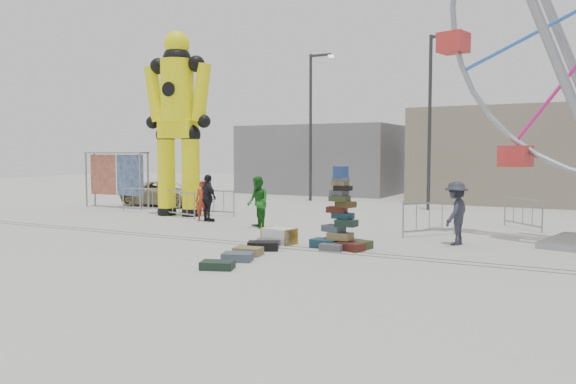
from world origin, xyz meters
The scene contains 27 objects.
ground centered at (0.00, 0.00, 0.00)m, with size 90.00×90.00×0.00m, color #9E9E99.
track_line_near centered at (0.00, 0.60, 0.00)m, with size 40.00×0.04×0.01m, color #47443F.
track_line_far centered at (0.00, 1.00, 0.00)m, with size 40.00×0.04×0.01m, color #47443F.
building_right centered at (7.00, 20.00, 2.50)m, with size 12.00×8.00×5.00m, color gray.
building_left centered at (-6.00, 22.00, 2.20)m, with size 10.00×8.00×4.40m, color gray.
lamp_post_right centered at (3.09, 13.00, 4.48)m, with size 1.41×0.25×8.00m.
lamp_post_left centered at (-3.91, 15.00, 4.48)m, with size 1.41×0.25×8.00m.
suitcase_tower centered at (3.39, 1.39, 0.64)m, with size 1.66×1.41×2.28m.
crash_test_dummy centered at (-5.72, 5.72, 4.17)m, with size 3.15×1.38×7.90m.
banner_scaffold centered at (-10.51, 7.00, 2.02)m, with size 3.72×0.69×2.68m.
steamer_trunk centered at (1.50, 1.28, 0.22)m, with size 0.96×0.56×0.45m, color silver.
row_case_0 centered at (1.27, 1.67, 0.09)m, with size 0.68×0.53×0.19m, color #313B1D.
row_case_1 centered at (1.40, 0.83, 0.09)m, with size 0.68×0.51×0.19m, color #56575D.
row_case_2 centered at (1.64, 0.10, 0.12)m, with size 0.83×0.52×0.24m, color black.
row_case_3 centered at (1.69, -0.76, 0.11)m, with size 0.71×0.49×0.21m, color olive.
row_case_4 centered at (1.87, -1.52, 0.10)m, with size 0.73×0.51×0.21m, color #455462.
row_case_5 centered at (1.99, -2.55, 0.09)m, with size 0.75×0.48×0.19m, color black.
barricade_dummy_a centered at (-8.09, 6.13, 0.55)m, with size 2.00×0.10×1.10m, color gray, non-canonical shape.
barricade_dummy_b centered at (-5.25, 5.17, 0.55)m, with size 2.00×0.10×1.10m, color gray, non-canonical shape.
barricade_dummy_c centered at (-4.47, 6.47, 0.55)m, with size 2.00×0.10×1.10m, color gray, non-canonical shape.
barricade_wheel_front centered at (5.01, 4.87, 0.55)m, with size 2.00×0.10×1.10m, color gray, non-canonical shape.
barricade_wheel_back centered at (7.50, 7.99, 0.55)m, with size 2.00×0.10×1.10m, color gray, non-canonical shape.
pedestrian_red centered at (-3.76, 4.71, 0.78)m, with size 0.57×0.38×1.57m, color #A53017.
pedestrian_green centered at (-0.79, 3.92, 0.91)m, with size 0.89×0.69×1.83m, color #1A6619.
pedestrian_black centered at (-3.47, 4.67, 0.91)m, with size 1.07×0.44×1.82m, color black.
pedestrian_grey centered at (6.10, 3.49, 0.92)m, with size 1.19×0.68×1.84m, color #262833.
parked_suv centered at (-9.10, 8.90, 0.62)m, with size 2.06×4.46×1.24m, color tan.
Camera 1 is at (9.26, -12.97, 2.65)m, focal length 35.00 mm.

